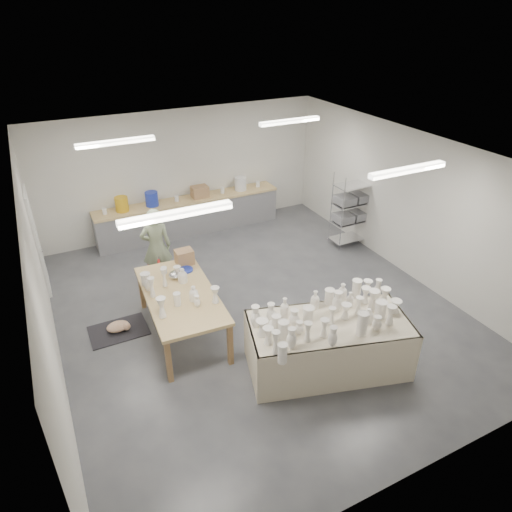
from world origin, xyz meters
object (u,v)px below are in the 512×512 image
work_table (179,290)px  red_stool (156,264)px  potter (156,247)px  drying_table (328,343)px

work_table → red_stool: 2.08m
potter → red_stool: size_ratio=3.91×
work_table → red_stool: size_ratio=5.47×
work_table → potter: (0.10, 1.72, -0.01)m
potter → drying_table: bearing=124.2°
drying_table → red_stool: 4.27m
drying_table → potter: potter is taller
drying_table → red_stool: size_ratio=6.34×
drying_table → work_table: 2.64m
drying_table → red_stool: drying_table is taller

